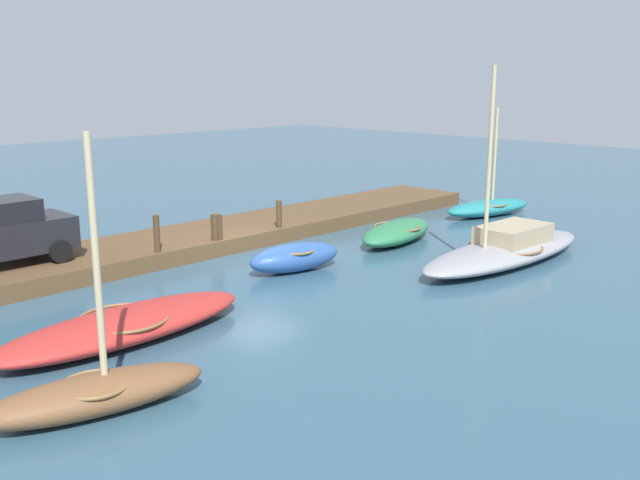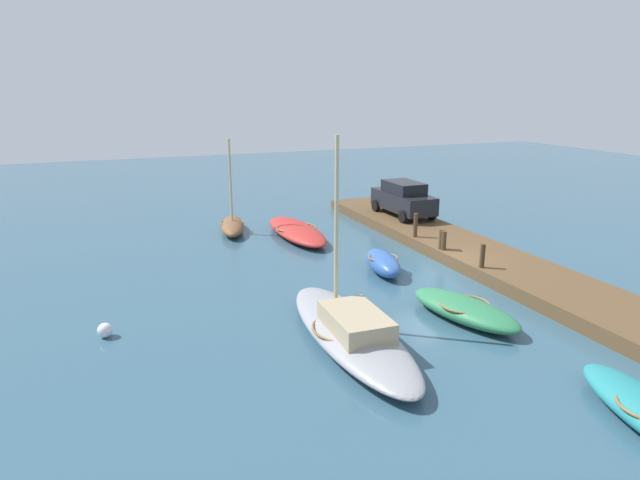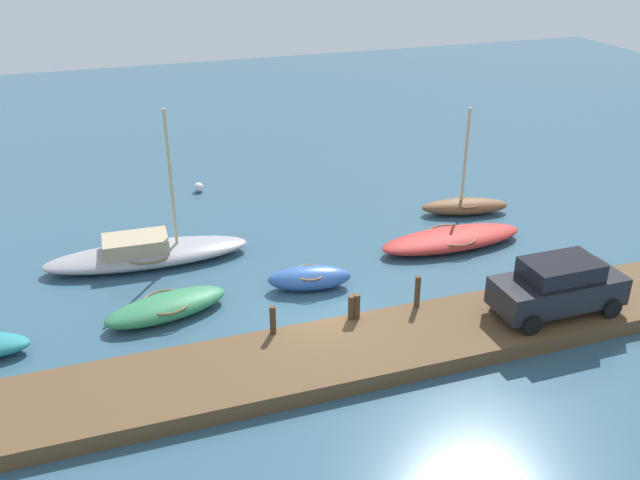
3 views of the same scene
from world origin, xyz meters
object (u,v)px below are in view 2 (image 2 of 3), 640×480
Objects in this scene: motorboat_red at (297,231)px; marker_buoy at (105,330)px; sailboat_grey at (351,330)px; dinghy_blue at (383,263)px; mooring_post_west at (482,256)px; mooring_post_mid_east at (442,239)px; mooring_post_east at (415,225)px; rowboat_green at (464,309)px; mooring_post_mid_west at (444,241)px; rowboat_brown at (232,225)px; parked_car at (403,198)px.

marker_buoy is at bearing 132.17° from motorboat_red.
sailboat_grey reaches higher than dinghy_blue.
mooring_post_west is (-8.48, -4.44, 0.64)m from motorboat_red.
dinghy_blue is (-6.33, -1.38, 0.10)m from motorboat_red.
dinghy_blue is at bearing -34.53° from sailboat_grey.
marker_buoy is (-2.67, 13.41, -0.70)m from mooring_post_mid_east.
mooring_post_east is at bearing 0.00° from mooring_post_west.
dinghy_blue is (5.21, -3.83, -0.01)m from sailboat_grey.
rowboat_green is 4.06m from sailboat_grey.
mooring_post_mid_west is (0.38, -3.06, 0.49)m from dinghy_blue.
rowboat_brown is at bearing 4.61° from rowboat_green.
dinghy_blue is 9.35m from rowboat_brown.
mooring_post_east is (7.85, -6.90, 0.63)m from sailboat_grey.
mooring_post_east is 14.25m from marker_buoy.
parked_car reaches higher than motorboat_red.
mooring_post_mid_west is 0.97× the size of mooring_post_mid_east.
mooring_post_west is at bearing -64.25° from sailboat_grey.
rowboat_green is 0.92× the size of rowboat_brown.
mooring_post_west is (-2.15, -3.06, 0.55)m from dinghy_blue.
sailboat_grey is 2.47× the size of dinghy_blue.
sailboat_grey is 1.82× the size of parked_car.
mooring_post_west is 2.11× the size of marker_buoy.
sailboat_grey is at bearing 113.95° from mooring_post_west.
marker_buoy is at bearing 89.89° from mooring_post_west.
rowboat_brown is at bearing 42.19° from mooring_post_mid_east.
rowboat_green is at bearing 158.38° from parked_car.
mooring_post_east is at bearing 0.00° from mooring_post_mid_east.
mooring_post_mid_west is (-5.95, -4.44, 0.58)m from motorboat_red.
mooring_post_west is at bearing 180.00° from mooring_post_mid_west.
dinghy_blue is 3.81× the size of mooring_post_mid_west.
dinghy_blue is at bearing 100.16° from mooring_post_mid_east.
rowboat_green is at bearing -105.20° from marker_buoy.
rowboat_green is at bearing -173.11° from motorboat_red.
dinghy_blue is at bearing -168.88° from motorboat_red.
motorboat_red is 0.79× the size of sailboat_grey.
marker_buoy is (2.87, 10.57, -0.13)m from rowboat_green.
sailboat_grey is (-0.22, 4.05, 0.08)m from rowboat_green.
dinghy_blue is 8.24m from parked_car.
motorboat_red is at bearing 50.23° from mooring_post_east.
parked_car reaches higher than mooring_post_west.
marker_buoy is at bearing 109.54° from mooring_post_east.
mooring_post_mid_east is at bearing -78.74° from marker_buoy.
motorboat_red is 9.59m from mooring_post_west.
mooring_post_west is at bearing 168.77° from parked_car.
mooring_post_mid_west is (5.37, -2.84, 0.56)m from rowboat_green.
rowboat_brown reaches higher than mooring_post_mid_east.
rowboat_brown reaches higher than dinghy_blue.
rowboat_green is at bearing 152.10° from mooring_post_mid_west.
mooring_post_east is (2.09, 0.00, 0.13)m from mooring_post_mid_east.
mooring_post_west is at bearing -113.85° from dinghy_blue.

